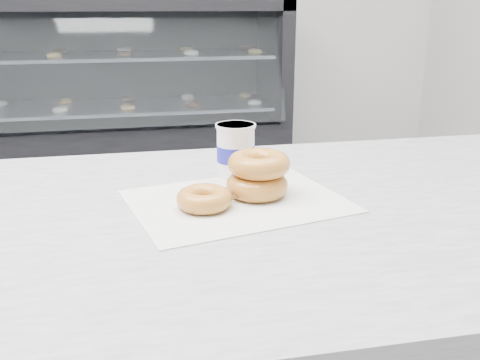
% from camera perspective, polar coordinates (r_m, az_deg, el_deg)
% --- Properties ---
extents(display_case, '(2.40, 0.74, 1.25)m').
position_cam_1_polar(display_case, '(3.58, -14.98, 6.09)').
color(display_case, black).
rests_on(display_case, ground).
extents(wax_paper, '(0.39, 0.33, 0.00)m').
position_cam_1_polar(wax_paper, '(0.89, -0.33, -2.26)').
color(wax_paper, silver).
rests_on(wax_paper, counter).
extents(donut_single, '(0.12, 0.12, 0.03)m').
position_cam_1_polar(donut_single, '(0.85, -3.85, -1.99)').
color(donut_single, '#C88337').
rests_on(donut_single, wax_paper).
extents(donut_stack, '(0.14, 0.14, 0.07)m').
position_cam_1_polar(donut_stack, '(0.90, 1.93, 0.59)').
color(donut_stack, '#C88337').
rests_on(donut_stack, wax_paper).
extents(coffee_cup, '(0.08, 0.08, 0.10)m').
position_cam_1_polar(coffee_cup, '(1.00, -0.47, 3.22)').
color(coffee_cup, white).
rests_on(coffee_cup, counter).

